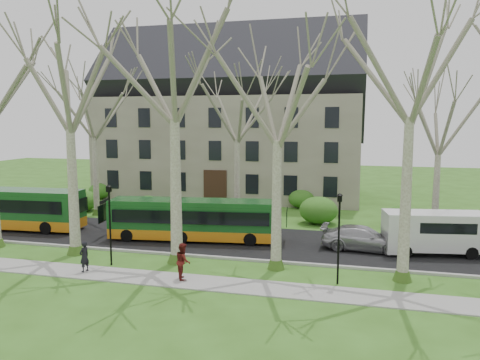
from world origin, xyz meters
name	(u,v)px	position (x,y,z in m)	size (l,w,h in m)	color
ground	(223,268)	(0.00, 0.00, 0.00)	(120.00, 120.00, 0.00)	#345F1B
sidewalk	(208,283)	(0.00, -2.50, 0.03)	(70.00, 2.00, 0.06)	gray
road	(247,241)	(0.00, 5.50, 0.03)	(80.00, 8.00, 0.06)	black
curb	(231,258)	(0.00, 1.50, 0.07)	(80.00, 0.25, 0.14)	#A5A39E
building	(232,117)	(-6.00, 24.00, 8.07)	(26.50, 12.20, 16.00)	slate
tree_row_verge	(224,135)	(0.00, 0.30, 7.00)	(49.00, 7.00, 14.00)	gray
tree_row_far	(247,144)	(-1.33, 11.00, 6.00)	(33.00, 7.00, 12.00)	gray
lamp_row	(217,224)	(0.00, -1.00, 2.57)	(36.22, 0.22, 4.30)	black
hedges	(216,201)	(-4.67, 14.00, 1.00)	(30.60, 8.60, 2.00)	#205C1A
bus_lead	(3,208)	(-17.85, 4.73, 1.53)	(11.75, 2.45, 2.94)	#154C1C
bus_follow	(194,219)	(-3.43, 4.96, 1.41)	(10.83, 2.26, 2.71)	#154C1C
sedan	(363,238)	(7.21, 5.18, 0.77)	(1.99, 4.90, 1.42)	#9F9FA3
van_a	(434,233)	(11.16, 5.33, 1.28)	(5.61, 2.04, 2.45)	silver
pedestrian_a	(84,257)	(-6.66, -2.49, 0.85)	(0.58, 0.38, 1.58)	black
pedestrian_b	(183,261)	(-1.36, -2.28, 0.95)	(0.87, 0.68, 1.79)	#5A1714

